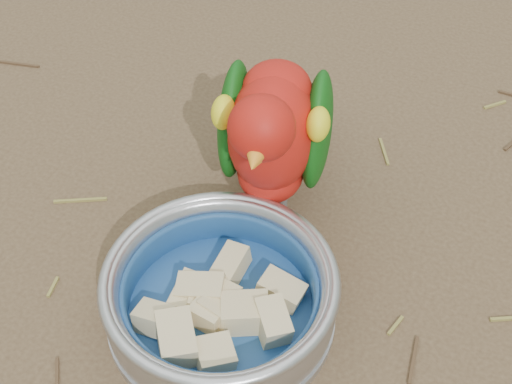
% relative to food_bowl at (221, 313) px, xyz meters
% --- Properties ---
extents(ground, '(60.00, 60.00, 0.00)m').
position_rel_food_bowl_xyz_m(ground, '(-0.06, 0.02, -0.01)').
color(ground, brown).
extents(food_bowl, '(0.21, 0.21, 0.02)m').
position_rel_food_bowl_xyz_m(food_bowl, '(0.00, 0.00, 0.00)').
color(food_bowl, '#B2B2BA').
rests_on(food_bowl, ground).
extents(bowl_wall, '(0.21, 0.21, 0.04)m').
position_rel_food_bowl_xyz_m(bowl_wall, '(0.00, 0.00, 0.03)').
color(bowl_wall, '#B2B2BA').
rests_on(bowl_wall, food_bowl).
extents(fruit_wedges, '(0.13, 0.13, 0.03)m').
position_rel_food_bowl_xyz_m(fruit_wedges, '(-0.00, 0.00, 0.02)').
color(fruit_wedges, beige).
rests_on(fruit_wedges, food_bowl).
extents(lory_parrot, '(0.16, 0.25, 0.19)m').
position_rel_food_bowl_xyz_m(lory_parrot, '(-0.01, 0.14, 0.09)').
color(lory_parrot, '#AD160F').
rests_on(lory_parrot, ground).
extents(ground_debris, '(0.90, 0.80, 0.01)m').
position_rel_food_bowl_xyz_m(ground_debris, '(-0.03, 0.06, -0.01)').
color(ground_debris, olive).
rests_on(ground_debris, ground).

